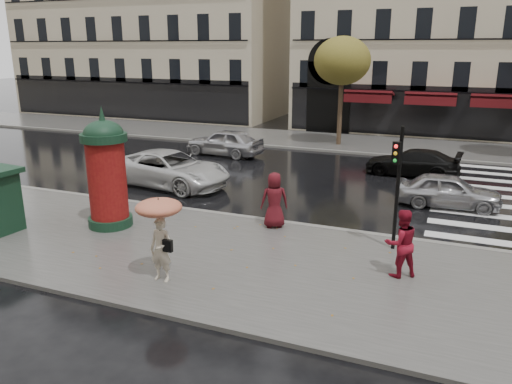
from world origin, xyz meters
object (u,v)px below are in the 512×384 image
at_px(car_far_silver, 225,142).
at_px(car_white, 169,169).
at_px(man_burgundy, 274,200).
at_px(traffic_light, 397,177).
at_px(morris_column, 106,170).
at_px(car_silver, 448,191).
at_px(car_black, 412,163).
at_px(woman_umbrella, 160,226).
at_px(woman_red, 401,243).

bearing_deg(car_far_silver, car_white, 9.74).
distance_m(man_burgundy, traffic_light, 4.20).
xyz_separation_m(morris_column, car_white, (-1.04, 5.49, -1.28)).
bearing_deg(car_silver, car_black, 18.11).
bearing_deg(man_burgundy, morris_column, -6.55).
bearing_deg(man_burgundy, woman_umbrella, 47.63).
height_order(woman_umbrella, man_burgundy, woman_umbrella).
height_order(car_white, car_far_silver, car_white).
bearing_deg(car_black, woman_red, 7.55).
bearing_deg(car_white, woman_red, -110.66).
distance_m(traffic_light, car_white, 11.08).
distance_m(traffic_light, car_far_silver, 15.41).
height_order(woman_red, morris_column, morris_column).
height_order(morris_column, car_far_silver, morris_column).
height_order(man_burgundy, car_white, man_burgundy).
bearing_deg(car_silver, traffic_light, 162.79).
height_order(woman_red, car_far_silver, woman_red).
height_order(car_black, car_far_silver, car_far_silver).
bearing_deg(woman_red, car_silver, -131.36).
height_order(car_white, car_black, car_white).
relative_size(woman_red, car_white, 0.33).
bearing_deg(man_burgundy, car_silver, -164.67).
relative_size(morris_column, car_silver, 1.05).
bearing_deg(car_white, morris_column, -161.36).
xyz_separation_m(woman_red, car_silver, (0.98, 7.23, -0.38)).
height_order(man_burgundy, traffic_light, traffic_light).
distance_m(car_white, car_far_silver, 6.90).
height_order(woman_umbrella, traffic_light, traffic_light).
bearing_deg(morris_column, woman_red, -1.80).
distance_m(woman_red, car_white, 12.10).
relative_size(morris_column, car_black, 0.92).
bearing_deg(man_burgundy, traffic_light, 145.51).
bearing_deg(woman_red, car_white, -62.23).
xyz_separation_m(car_silver, car_black, (-1.77, 4.62, -0.02)).
distance_m(traffic_light, car_silver, 5.87).
relative_size(woman_umbrella, morris_column, 0.56).
xyz_separation_m(woman_red, morris_column, (-9.59, 0.30, 1.02)).
bearing_deg(car_silver, man_burgundy, 129.85).
bearing_deg(traffic_light, woman_red, -77.07).
bearing_deg(woman_red, man_burgundy, -61.25).
xyz_separation_m(morris_column, car_black, (8.79, 11.55, -1.43)).
bearing_deg(car_silver, woman_umbrella, 143.02).
xyz_separation_m(traffic_light, car_white, (-10.21, 4.00, -1.59)).
relative_size(woman_red, car_far_silver, 0.41).
xyz_separation_m(man_burgundy, traffic_light, (3.96, -0.49, 1.31)).
bearing_deg(car_far_silver, woman_red, 46.39).
bearing_deg(woman_umbrella, car_black, 71.32).
bearing_deg(woman_umbrella, woman_red, 24.62).
xyz_separation_m(traffic_light, car_silver, (1.39, 5.44, -1.71)).
xyz_separation_m(woman_umbrella, traffic_light, (5.27, 4.40, 0.75)).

